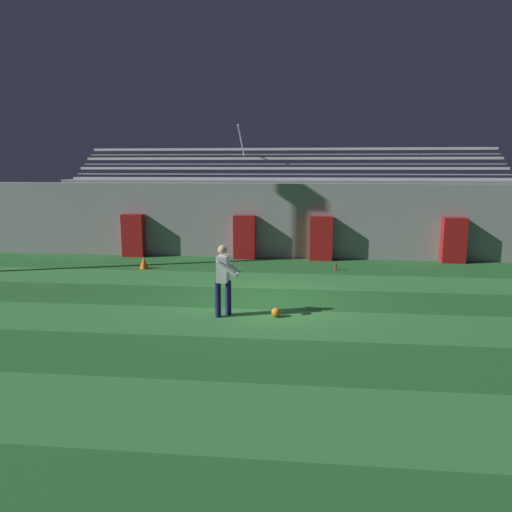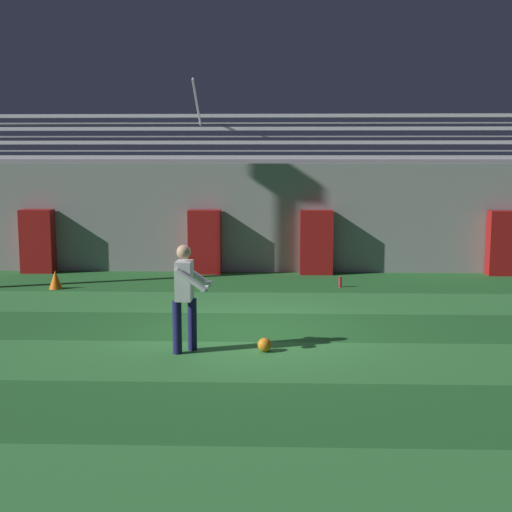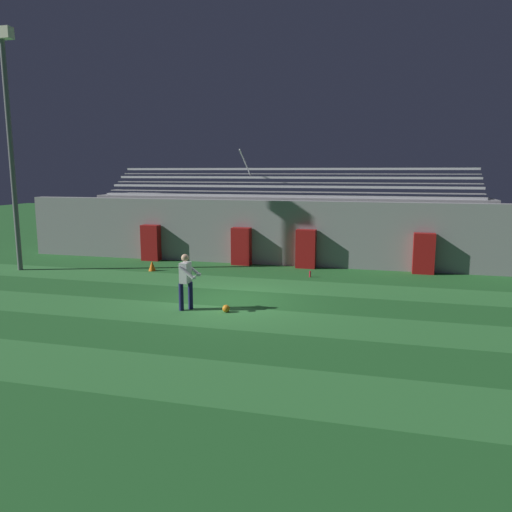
{
  "view_description": "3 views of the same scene",
  "coord_description": "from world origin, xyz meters",
  "views": [
    {
      "loc": [
        0.98,
        -12.41,
        3.44
      ],
      "look_at": [
        -0.28,
        -0.71,
        1.31
      ],
      "focal_mm": 35.0,
      "sensor_mm": 36.0,
      "label": 1
    },
    {
      "loc": [
        0.47,
        -12.02,
        3.03
      ],
      "look_at": [
        0.11,
        -1.0,
        1.45
      ],
      "focal_mm": 50.0,
      "sensor_mm": 36.0,
      "label": 2
    },
    {
      "loc": [
        4.65,
        -14.66,
        4.05
      ],
      "look_at": [
        0.8,
        0.01,
        1.46
      ],
      "focal_mm": 35.0,
      "sensor_mm": 36.0,
      "label": 3
    }
  ],
  "objects": [
    {
      "name": "soccer_ball",
      "position": [
        0.25,
        -1.33,
        0.11
      ],
      "size": [
        0.22,
        0.22,
        0.22
      ],
      "primitive_type": "sphere",
      "color": "orange",
      "rests_on": "ground"
    },
    {
      "name": "goalkeeper",
      "position": [
        -0.96,
        -1.37,
        0.95
      ],
      "size": [
        0.58,
        0.58,
        1.67
      ],
      "color": "#19194C",
      "rests_on": "ground"
    },
    {
      "name": "bleacher_stand",
      "position": [
        -0.0,
        8.49,
        1.5
      ],
      "size": [
        18.0,
        3.35,
        5.03
      ],
      "color": "gray",
      "rests_on": "ground"
    },
    {
      "name": "turf_stripe_mid",
      "position": [
        0.0,
        -1.81,
        0.0
      ],
      "size": [
        28.0,
        2.09,
        0.01
      ],
      "primitive_type": "cube",
      "color": "#337A38",
      "rests_on": "ground"
    },
    {
      "name": "padding_pillar_far_right",
      "position": [
        6.15,
        5.95,
        0.81
      ],
      "size": [
        0.83,
        0.44,
        1.63
      ],
      "primitive_type": "cube",
      "color": "maroon",
      "rests_on": "ground"
    },
    {
      "name": "back_wall",
      "position": [
        0.0,
        6.5,
        1.4
      ],
      "size": [
        24.0,
        0.6,
        2.8
      ],
      "primitive_type": "cube",
      "color": "gray",
      "rests_on": "ground"
    },
    {
      "name": "turf_stripe_far",
      "position": [
        0.0,
        2.37,
        0.0
      ],
      "size": [
        28.0,
        2.09,
        0.01
      ],
      "primitive_type": "cube",
      "color": "#337A38",
      "rests_on": "ground"
    },
    {
      "name": "padding_pillar_gate_right",
      "position": [
        1.42,
        5.95,
        0.81
      ],
      "size": [
        0.83,
        0.44,
        1.63
      ],
      "primitive_type": "cube",
      "color": "maroon",
      "rests_on": "ground"
    },
    {
      "name": "water_bottle",
      "position": [
        1.88,
        4.14,
        0.12
      ],
      "size": [
        0.07,
        0.07,
        0.24
      ],
      "primitive_type": "cylinder",
      "color": "red",
      "rests_on": "ground"
    },
    {
      "name": "turf_stripe_near",
      "position": [
        0.0,
        -6.0,
        0.0
      ],
      "size": [
        28.0,
        2.09,
        0.01
      ],
      "primitive_type": "cube",
      "color": "#337A38",
      "rests_on": "ground"
    },
    {
      "name": "padding_pillar_gate_left",
      "position": [
        -1.42,
        5.95,
        0.81
      ],
      "size": [
        0.83,
        0.44,
        1.63
      ],
      "primitive_type": "cube",
      "color": "maroon",
      "rests_on": "ground"
    },
    {
      "name": "ground_plane",
      "position": [
        0.0,
        0.0,
        0.0
      ],
      "size": [
        80.0,
        80.0,
        0.0
      ],
      "primitive_type": "plane",
      "color": "#236028"
    },
    {
      "name": "padding_pillar_far_left",
      "position": [
        -5.73,
        5.95,
        0.81
      ],
      "size": [
        0.83,
        0.44,
        1.63
      ],
      "primitive_type": "cube",
      "color": "maroon",
      "rests_on": "ground"
    },
    {
      "name": "traffic_cone",
      "position": [
        -4.6,
        3.73,
        0.21
      ],
      "size": [
        0.3,
        0.3,
        0.42
      ],
      "primitive_type": "cone",
      "color": "orange",
      "rests_on": "ground"
    }
  ]
}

